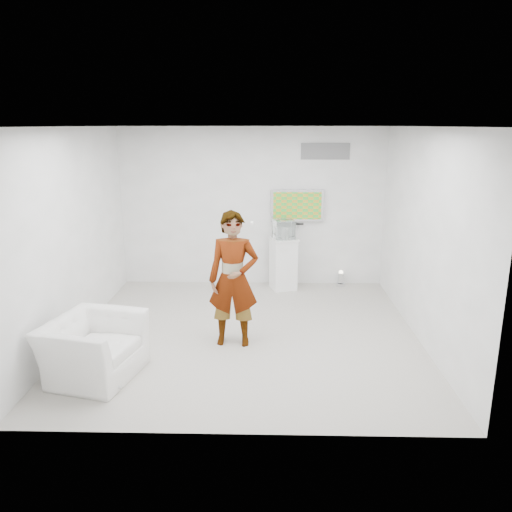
% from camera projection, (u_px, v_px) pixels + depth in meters
% --- Properties ---
extents(room, '(5.01, 5.01, 3.00)m').
position_uv_depth(room, '(247.00, 236.00, 7.06)').
color(room, '#B0ADA1').
rests_on(room, ground).
extents(tv, '(1.00, 0.08, 0.60)m').
position_uv_depth(tv, '(297.00, 205.00, 9.40)').
color(tv, '#BCBCC0').
rests_on(tv, room).
extents(logo_decal, '(0.90, 0.02, 0.30)m').
position_uv_depth(logo_decal, '(325.00, 151.00, 9.17)').
color(logo_decal, slate).
rests_on(logo_decal, room).
extents(person, '(0.70, 0.47, 1.90)m').
position_uv_depth(person, '(233.00, 279.00, 6.90)').
color(person, white).
rests_on(person, room).
extents(armchair, '(1.23, 1.33, 0.73)m').
position_uv_depth(armchair, '(93.00, 348.00, 6.12)').
color(armchair, white).
rests_on(armchair, room).
extents(pedestal, '(0.59, 0.59, 0.98)m').
position_uv_depth(pedestal, '(283.00, 264.00, 9.39)').
color(pedestal, white).
rests_on(pedestal, room).
extents(floor_uplight, '(0.24, 0.24, 0.30)m').
position_uv_depth(floor_uplight, '(341.00, 279.00, 9.62)').
color(floor_uplight, silver).
rests_on(floor_uplight, room).
extents(vitrine, '(0.43, 0.43, 0.35)m').
position_uv_depth(vitrine, '(284.00, 229.00, 9.22)').
color(vitrine, white).
rests_on(vitrine, pedestal).
extents(console, '(0.13, 0.15, 0.21)m').
position_uv_depth(console, '(284.00, 233.00, 9.24)').
color(console, white).
rests_on(console, pedestal).
extents(wii_remote, '(0.04, 0.14, 0.03)m').
position_uv_depth(wii_remote, '(252.00, 223.00, 6.84)').
color(wii_remote, white).
rests_on(wii_remote, person).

